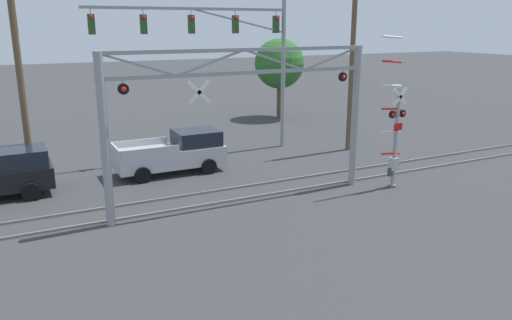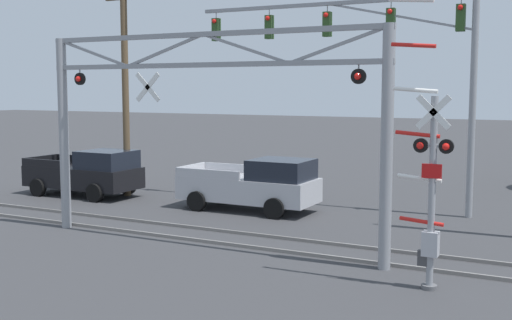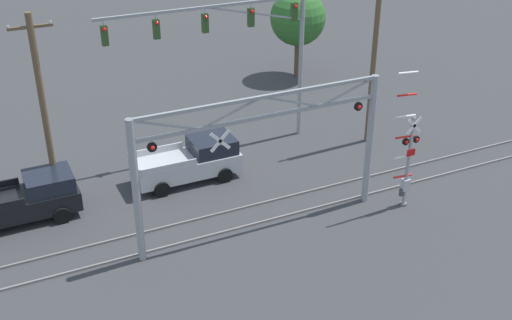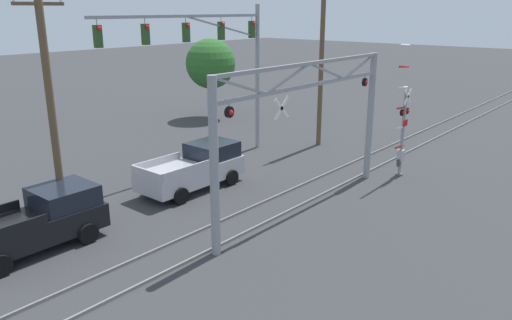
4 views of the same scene
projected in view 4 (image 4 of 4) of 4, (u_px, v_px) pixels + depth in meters
name	position (u px, v px, depth m)	size (l,w,h in m)	color
rail_track_near	(300.00, 206.00, 21.18)	(80.00, 0.08, 0.10)	gray
rail_track_far	(273.00, 198.00, 22.07)	(80.00, 0.08, 0.10)	gray
crossing_gantry	(308.00, 119.00, 19.90)	(10.93, 0.31, 6.10)	gray
crossing_signal_mast	(402.00, 131.00, 24.49)	(1.51, 0.35, 6.54)	gray
traffic_signal_span	(221.00, 51.00, 26.37)	(10.94, 0.39, 8.32)	gray
pickup_truck_lead	(196.00, 167.00, 23.22)	(5.15, 2.33, 1.98)	#B7B7BC
pickup_truck_following	(37.00, 221.00, 17.33)	(4.99, 2.33, 1.98)	black
utility_pole_left	(51.00, 111.00, 17.85)	(1.80, 0.28, 8.83)	brown
utility_pole_right	(322.00, 57.00, 29.35)	(1.80, 0.28, 10.40)	brown
background_tree_beyond_span	(211.00, 64.00, 37.43)	(3.73, 3.73, 5.98)	brown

